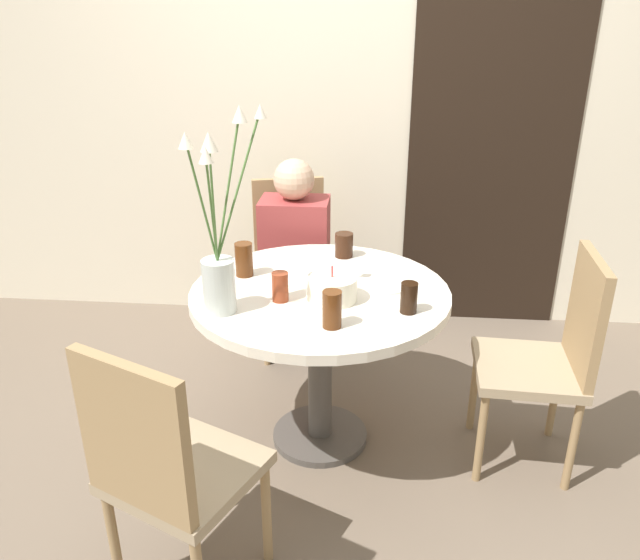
# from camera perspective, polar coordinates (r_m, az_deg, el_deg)

# --- Properties ---
(ground_plane) EXTENTS (16.00, 16.00, 0.00)m
(ground_plane) POSITION_cam_1_polar(r_m,az_deg,el_deg) (2.82, -0.00, -14.19)
(ground_plane) COLOR #6B5B4C
(wall_back) EXTENTS (8.00, 0.05, 2.60)m
(wall_back) POSITION_cam_1_polar(r_m,az_deg,el_deg) (3.52, 1.93, 16.63)
(wall_back) COLOR beige
(wall_back) RESTS_ON ground_plane
(doorway_panel) EXTENTS (0.90, 0.01, 2.05)m
(doorway_panel) POSITION_cam_1_polar(r_m,az_deg,el_deg) (3.58, 15.46, 11.48)
(doorway_panel) COLOR black
(doorway_panel) RESTS_ON ground_plane
(dining_table) EXTENTS (1.02, 1.02, 0.71)m
(dining_table) POSITION_cam_1_polar(r_m,az_deg,el_deg) (2.50, -0.00, -3.48)
(dining_table) COLOR silver
(dining_table) RESTS_ON ground_plane
(chair_near_front) EXTENTS (0.49, 0.49, 0.91)m
(chair_near_front) POSITION_cam_1_polar(r_m,az_deg,el_deg) (3.35, -2.63, 2.27)
(chair_near_front) COLOR #9E896B
(chair_near_front) RESTS_ON ground_plane
(chair_left_flank) EXTENTS (0.53, 0.53, 0.91)m
(chair_left_flank) POSITION_cam_1_polar(r_m,az_deg,el_deg) (1.94, -13.92, -16.11)
(chair_left_flank) COLOR #9E896B
(chair_left_flank) RESTS_ON ground_plane
(chair_right_flank) EXTENTS (0.42, 0.42, 0.91)m
(chair_right_flank) POSITION_cam_1_polar(r_m,az_deg,el_deg) (2.58, 20.39, -6.15)
(chair_right_flank) COLOR #9E896B
(chair_right_flank) RESTS_ON ground_plane
(birthday_cake) EXTENTS (0.19, 0.19, 0.14)m
(birthday_cake) POSITION_cam_1_polar(r_m,az_deg,el_deg) (2.34, 1.11, -0.77)
(birthday_cake) COLOR white
(birthday_cake) RESTS_ON dining_table
(flower_vase) EXTENTS (0.26, 0.27, 0.72)m
(flower_vase) POSITION_cam_1_polar(r_m,az_deg,el_deg) (2.21, -9.23, 2.19)
(flower_vase) COLOR silver
(flower_vase) RESTS_ON dining_table
(side_plate) EXTENTS (0.19, 0.19, 0.01)m
(side_plate) POSITION_cam_1_polar(r_m,az_deg,el_deg) (2.49, 6.23, -0.41)
(side_plate) COLOR silver
(side_plate) RESTS_ON dining_table
(drink_glass_0) EXTENTS (0.08, 0.08, 0.11)m
(drink_glass_0) POSITION_cam_1_polar(r_m,az_deg,el_deg) (2.76, 2.21, 3.22)
(drink_glass_0) COLOR #33190C
(drink_glass_0) RESTS_ON dining_table
(drink_glass_1) EXTENTS (0.06, 0.06, 0.11)m
(drink_glass_1) POSITION_cam_1_polar(r_m,az_deg,el_deg) (2.34, -3.66, -0.62)
(drink_glass_1) COLOR maroon
(drink_glass_1) RESTS_ON dining_table
(drink_glass_2) EXTENTS (0.07, 0.07, 0.14)m
(drink_glass_2) POSITION_cam_1_polar(r_m,az_deg,el_deg) (2.57, -6.97, 1.88)
(drink_glass_2) COLOR #51280F
(drink_glass_2) RESTS_ON dining_table
(drink_glass_3) EXTENTS (0.07, 0.07, 0.13)m
(drink_glass_3) POSITION_cam_1_polar(r_m,az_deg,el_deg) (2.14, 1.11, -2.70)
(drink_glass_3) COLOR #51280F
(drink_glass_3) RESTS_ON dining_table
(drink_glass_4) EXTENTS (0.06, 0.06, 0.11)m
(drink_glass_4) POSITION_cam_1_polar(r_m,az_deg,el_deg) (2.26, 8.13, -1.61)
(drink_glass_4) COLOR black
(drink_glass_4) RESTS_ON dining_table
(person_woman) EXTENTS (0.34, 0.24, 1.07)m
(person_woman) POSITION_cam_1_polar(r_m,az_deg,el_deg) (3.21, -2.26, 1.09)
(person_woman) COLOR #383333
(person_woman) RESTS_ON ground_plane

